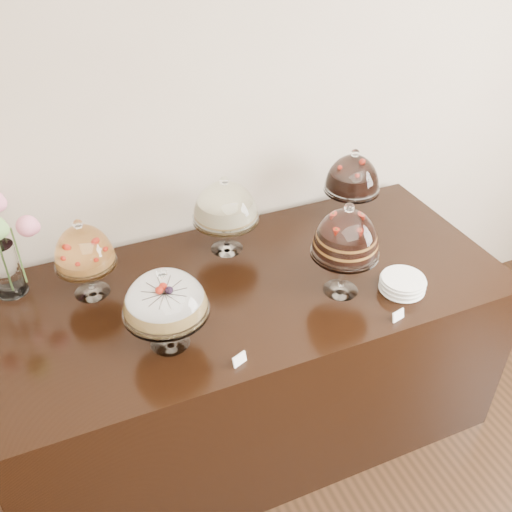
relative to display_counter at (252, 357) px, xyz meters
name	(u,v)px	position (x,y,z in m)	size (l,w,h in m)	color
wall_back	(243,99)	(0.19, 0.55, 1.05)	(5.00, 0.04, 3.00)	#C1B19B
display_counter	(252,357)	(0.00, 0.00, 0.00)	(2.20, 1.00, 0.90)	black
cake_stand_sugar_sponge	(165,298)	(-0.42, -0.21, 0.67)	(0.32, 0.32, 0.35)	white
cake_stand_choco_layer	(346,237)	(0.33, -0.19, 0.72)	(0.28, 0.28, 0.43)	white
cake_stand_cheesecake	(225,205)	(0.00, 0.29, 0.69)	(0.30, 0.30, 0.38)	white
cake_stand_dark_choco	(353,177)	(0.65, 0.28, 0.69)	(0.27, 0.27, 0.39)	white
cake_stand_fruit_tart	(83,250)	(-0.64, 0.21, 0.67)	(0.25, 0.25, 0.36)	white
flower_vase	(0,242)	(-0.94, 0.35, 0.70)	(0.31, 0.33, 0.42)	white
plate_stack	(402,284)	(0.57, -0.29, 0.48)	(0.19, 0.19, 0.06)	white
price_card_left	(239,359)	(-0.22, -0.41, 0.47)	(0.06, 0.01, 0.04)	white
price_card_right	(398,315)	(0.45, -0.44, 0.47)	(0.06, 0.01, 0.04)	white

